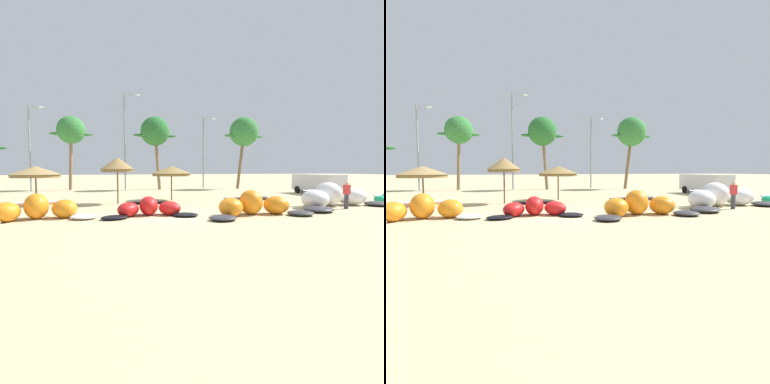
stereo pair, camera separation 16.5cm
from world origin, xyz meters
The scene contains 16 objects.
ground_plane centered at (0.00, 0.00, 0.00)m, with size 260.00×260.00×0.00m, color #C6B284.
kite_left centered at (-6.45, 0.72, 0.45)m, with size 5.31×2.88×1.18m.
kite_left_of_center centered at (-1.35, 0.30, 0.36)m, with size 4.86×2.39×0.95m.
kite_center centered at (3.68, -1.17, 0.48)m, with size 5.92×2.74×1.25m.
kite_right_of_center centered at (10.19, 0.46, 0.57)m, with size 7.71×4.25×1.49m.
beach_umbrella_near_van centered at (-7.45, 6.91, 2.15)m, with size 3.12×3.12×2.52m.
beach_umbrella_middle centered at (-2.41, 6.26, 2.61)m, with size 2.23×2.23×3.10m.
beach_umbrella_near_palms centered at (1.62, 7.52, 2.19)m, with size 2.99×2.99×2.56m.
parked_van centered at (15.92, 8.68, 1.09)m, with size 2.39×5.43×1.84m.
person_near_kites centered at (10.07, -0.64, 0.82)m, with size 0.36×0.24×1.62m.
palm_left centered at (-6.24, 22.32, 6.64)m, with size 4.65×3.10×8.31m.
palm_left_of_gap centered at (2.82, 19.74, 6.56)m, with size 4.94×3.29×8.30m.
palm_center_left centered at (13.31, 18.23, 6.74)m, with size 5.21×3.47×8.55m.
lamppost_west centered at (-10.11, 20.93, 5.00)m, with size 1.57×0.24×8.98m.
lamppost_west_center centered at (-0.36, 20.55, 6.01)m, with size 1.90×0.24×10.89m.
lamppost_east_center centered at (9.42, 21.31, 4.96)m, with size 1.74×0.24×8.85m.
Camera 2 is at (-3.78, -14.44, 2.28)m, focal length 28.08 mm.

